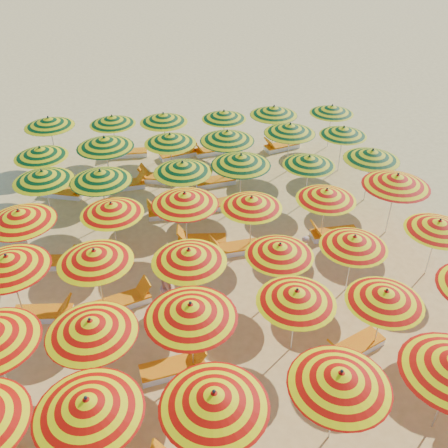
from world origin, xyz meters
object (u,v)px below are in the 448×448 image
Objects in this scene: umbrella_18 at (8,262)px; umbrella_46 at (274,111)px; lounger_15 at (64,193)px; lounger_21 at (212,151)px; umbrella_38 at (170,139)px; lounger_6 at (354,347)px; umbrella_21 at (280,250)px; lounger_8 at (124,301)px; umbrella_29 at (397,180)px; umbrella_43 at (112,120)px; umbrella_26 at (185,199)px; umbrella_35 at (372,155)px; umbrella_47 at (332,109)px; lounger_9 at (51,262)px; umbrella_7 at (87,406)px; umbrella_8 at (214,399)px; umbrella_31 at (100,176)px; umbrella_16 at (386,296)px; lounger_19 at (128,153)px; umbrella_40 at (290,129)px; umbrella_36 at (40,152)px; lounger_10 at (201,241)px; umbrella_23 at (439,226)px; lounger_18 at (214,181)px; umbrella_33 at (241,160)px; umbrella_37 at (105,142)px; umbrella_19 at (95,256)px; lounger_16 at (125,185)px; umbrella_24 at (19,216)px; umbrella_32 at (183,167)px; umbrella_27 at (251,202)px; lounger_5 at (174,367)px; umbrella_41 at (343,131)px; umbrella_42 at (49,122)px; umbrella_15 at (297,296)px; umbrella_25 at (112,208)px; umbrella_30 at (43,176)px; beachgoer_a at (303,254)px; lounger_13 at (169,212)px; lounger_22 at (281,146)px; umbrella_34 at (309,161)px; lounger_14 at (224,203)px; umbrella_20 at (189,255)px; umbrella_14 at (191,311)px; lounger_12 at (333,234)px; umbrella_39 at (227,136)px; beachgoer_b at (170,287)px.

umbrella_18 is 0.88× the size of umbrella_46.
lounger_21 is (6.52, 2.91, 0.00)m from lounger_15.
umbrella_38 reaches higher than lounger_6.
umbrella_21 is 4.99m from lounger_8.
umbrella_29 is 12.46m from umbrella_43.
umbrella_26 reaches higher than umbrella_35.
umbrella_47 is 14.30m from lounger_9.
umbrella_7 is 2.51m from umbrella_8.
umbrella_31 reaches higher than umbrella_47.
umbrella_16 is 14.72m from lounger_19.
umbrella_40 is at bearing -117.72° from lounger_6.
umbrella_36 is at bearing -168.60° from umbrella_47.
umbrella_21 is 4.10m from lounger_10.
lounger_18 is at bearing 131.30° from umbrella_23.
umbrella_37 reaches higher than umbrella_33.
umbrella_36 is 7.06m from lounger_18.
umbrella_31 reaches higher than lounger_21.
umbrella_19 is 7.51m from lounger_16.
umbrella_18 reaches higher than lounger_6.
umbrella_24 reaches higher than umbrella_32.
umbrella_27 is (7.26, 2.27, -0.18)m from umbrella_18.
umbrella_35 is 11.27m from lounger_5.
umbrella_41 is at bearing 58.31° from umbrella_21.
umbrella_35 reaches higher than umbrella_36.
umbrella_27 is 1.00× the size of umbrella_40.
umbrella_47 is (7.54, 7.17, -0.17)m from umbrella_26.
lounger_5 is (4.44, -12.67, -1.88)m from umbrella_42.
lounger_10 is at bearing -145.99° from umbrella_41.
umbrella_37 is 12.30m from lounger_6.
umbrella_21 reaches higher than lounger_10.
umbrella_23 is at bearing 134.28° from lounger_19.
umbrella_33 is (-0.08, 7.35, 0.17)m from umbrella_15.
umbrella_25 reaches higher than umbrella_21.
beachgoer_a is (8.51, -4.17, -1.34)m from umbrella_30.
umbrella_41 is at bearing -162.85° from lounger_13.
umbrella_32 reaches higher than lounger_22.
beachgoer_a is at bearing -108.17° from umbrella_34.
lounger_14 and lounger_22 have the same top height.
lounger_9 is 1.03× the size of lounger_13.
umbrella_21 is at bearing 0.45° from umbrella_20.
umbrella_24 is (-4.85, 5.05, -0.08)m from umbrella_14.
lounger_12 is (5.45, -5.03, -1.85)m from umbrella_38.
umbrella_42 reaches higher than umbrella_16.
umbrella_39 is 4.75m from lounger_16.
lounger_8 is (0.21, -2.50, -1.78)m from umbrella_25.
umbrella_27 is at bearing -46.05° from umbrella_42.
umbrella_21 is 1.10× the size of umbrella_36.
umbrella_47 is (12.80, 2.58, -0.03)m from umbrella_36.
umbrella_43 is at bearing 152.16° from umbrella_35.
umbrella_8 is 1.91× the size of beachgoer_b.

